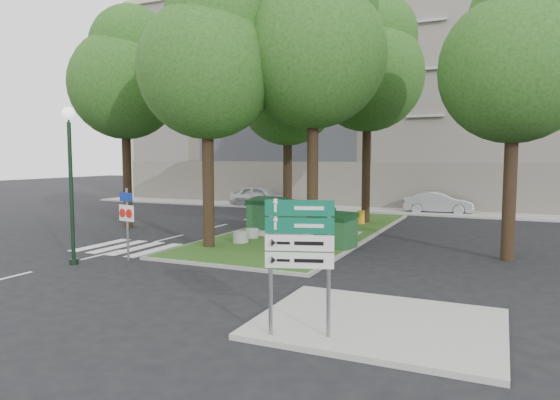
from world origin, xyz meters
The scene contains 26 objects.
ground centered at (0.00, 0.00, 0.00)m, with size 120.00×120.00×0.00m, color black.
median_island centered at (0.50, 8.00, 0.06)m, with size 6.00×16.00×0.12m, color #194213.
median_kerb centered at (0.50, 8.00, 0.05)m, with size 6.30×16.30×0.10m, color gray.
sidewalk_corner centered at (6.50, -3.50, 0.06)m, with size 5.00×4.00×0.12m, color #999993.
building_sidewalk centered at (0.00, 18.50, 0.06)m, with size 42.00×3.00×0.12m, color #999993.
zebra_crossing centered at (-3.75, 1.50, 0.01)m, with size 5.00×3.00×0.01m, color silver.
apartment_building centered at (0.00, 26.00, 8.00)m, with size 41.00×12.00×16.00m, color tan.
tree_median_near_left centered at (-1.41, 2.56, 7.32)m, with size 5.20×5.20×10.53m.
tree_median_near_right centered at (2.09, 4.56, 7.99)m, with size 5.60×5.60×11.46m.
tree_median_mid centered at (-0.91, 9.06, 6.98)m, with size 4.80×4.80×9.99m.
tree_median_far centered at (2.29, 12.06, 8.32)m, with size 5.80×5.80×11.93m.
tree_street_left centered at (-8.41, 6.06, 7.65)m, with size 5.40×5.40×11.00m.
tree_street_right centered at (9.09, 5.06, 6.98)m, with size 5.00×5.00×10.06m.
dumpster_a centered at (-1.55, 7.68, 0.85)m, with size 1.78×1.36×1.52m.
dumpster_b centered at (0.05, 7.49, 0.80)m, with size 1.76×1.46×1.41m.
dumpster_c centered at (1.65, 6.05, 0.74)m, with size 1.43×1.03×1.28m.
dumpster_d centered at (3.00, 4.41, 0.76)m, with size 1.68×1.40×1.34m.
bollard_left centered at (-0.80, 3.76, 0.34)m, with size 0.62×0.62×0.44m, color gray.
bollard_right centered at (1.95, 3.95, 0.35)m, with size 0.64×0.64×0.45m, color #ACACA7.
bollard_mid centered at (-0.91, 5.00, 0.31)m, with size 0.54×0.54×0.39m, color #999995.
litter_bin centered at (2.13, 11.35, 0.46)m, with size 0.38×0.38×0.67m, color gold.
street_lamp centered at (-4.16, -1.64, 3.26)m, with size 0.41×0.41×5.18m.
traffic_sign_pole centered at (-2.88, -0.46, 1.61)m, with size 0.74×0.20×2.51m.
directional_sign centered at (5.28, -5.00, 1.87)m, with size 1.27×0.44×2.64m.
car_white centered at (-6.97, 18.01, 0.75)m, with size 1.77×4.40×1.50m, color silver.
car_silver centered at (5.10, 18.70, 0.69)m, with size 1.46×4.20×1.38m, color #9A9DA2.
Camera 1 is at (8.79, -13.73, 3.58)m, focal length 32.00 mm.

